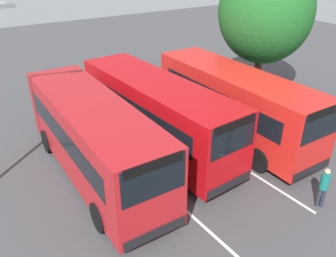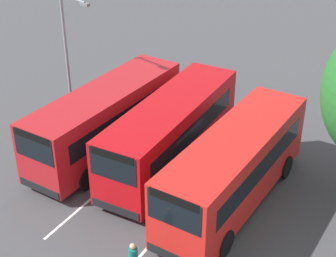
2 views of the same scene
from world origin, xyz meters
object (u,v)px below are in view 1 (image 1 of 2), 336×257
(bus_center_right, at_px, (234,102))
(pedestrian, at_px, (324,185))
(bus_far_left, at_px, (93,137))
(depot_tree, at_px, (265,12))
(bus_center_left, at_px, (157,112))

(bus_center_right, height_order, pedestrian, bus_center_right)
(bus_center_right, xyz_separation_m, pedestrian, (5.82, -0.94, -0.86))
(bus_far_left, bearing_deg, pedestrian, 43.98)
(bus_far_left, bearing_deg, depot_tree, 102.38)
(bus_far_left, distance_m, depot_tree, 12.55)
(bus_center_left, height_order, depot_tree, depot_tree)
(bus_center_right, bearing_deg, bus_far_left, -93.29)
(bus_center_right, distance_m, pedestrian, 5.96)
(depot_tree, bearing_deg, bus_center_left, -76.47)
(bus_far_left, xyz_separation_m, depot_tree, (-2.65, 11.80, 3.36))
(bus_far_left, xyz_separation_m, bus_center_left, (-0.60, 3.29, 0.00))
(bus_far_left, height_order, bus_center_left, same)
(bus_far_left, relative_size, depot_tree, 1.16)
(pedestrian, bearing_deg, bus_center_left, 62.50)
(bus_center_right, xyz_separation_m, depot_tree, (-3.09, 4.77, 3.36))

